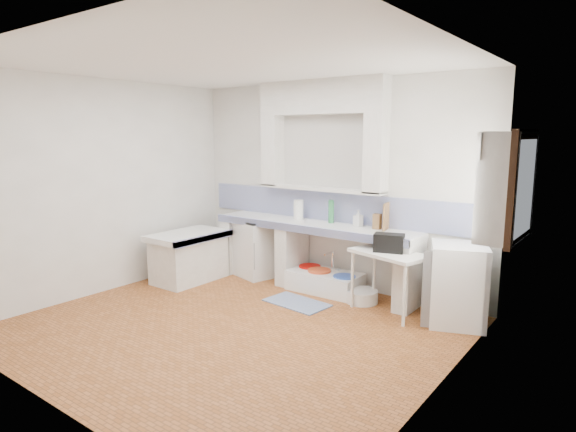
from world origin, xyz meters
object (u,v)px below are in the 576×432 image
Objects in this scene: stove at (258,248)px; sink at (325,282)px; side_table at (388,282)px; fridge at (458,285)px.

sink is at bearing 13.55° from stove.
stove is 0.93× the size of side_table.
side_table is at bearing 8.18° from stove.
sink is (1.21, -0.03, -0.29)m from stove.
sink is at bearing -178.04° from side_table.
side_table is 0.78m from fridge.
fridge is (0.77, 0.14, 0.08)m from side_table.
fridge is at bearing 25.45° from side_table.
sink is 1.83m from fridge.
side_table is (1.03, -0.24, 0.25)m from sink.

